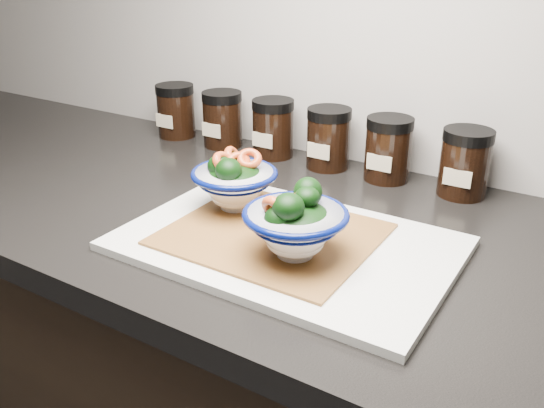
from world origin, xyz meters
The scene contains 11 objects.
countertop centered at (0.00, 1.45, 0.88)m, with size 3.50×0.60×0.04m, color black.
cutting_board centered at (0.13, 1.37, 0.91)m, with size 0.45×0.30×0.01m, color silver.
bamboo_mat centered at (0.10, 1.38, 0.91)m, with size 0.28×0.24×0.00m, color #A36A30.
bowl_left centered at (0.01, 1.42, 0.96)m, with size 0.13×0.13×0.10m.
bowl_right centered at (0.16, 1.34, 0.96)m, with size 0.14×0.14×0.10m.
spice_jar_a centered at (-0.34, 1.69, 0.96)m, with size 0.08×0.08×0.11m.
spice_jar_b centered at (-0.21, 1.69, 0.96)m, with size 0.08×0.08×0.11m.
spice_jar_c centered at (-0.09, 1.69, 0.96)m, with size 0.08×0.08×0.11m.
spice_jar_d centered at (0.03, 1.69, 0.96)m, with size 0.08×0.08×0.11m.
spice_jar_e centered at (0.15, 1.69, 0.96)m, with size 0.08×0.08×0.11m.
spice_jar_f centered at (0.28, 1.69, 0.96)m, with size 0.08×0.08×0.11m.
Camera 1 is at (0.48, 0.77, 1.28)m, focal length 38.00 mm.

